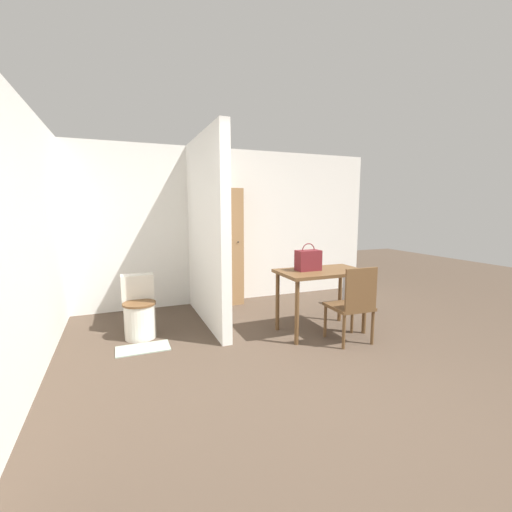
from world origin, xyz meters
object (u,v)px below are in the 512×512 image
object	(u,v)px
toilet	(139,311)
wooden_cabinet	(227,247)
space_heater	(356,289)
handbag	(308,260)
wooden_chair	(353,303)
dining_table	(321,279)

from	to	relation	value
toilet	wooden_cabinet	bearing A→B (deg)	34.19
wooden_cabinet	space_heater	size ratio (longest dim) A/B	3.46
handbag	space_heater	distance (m)	1.66
wooden_chair	handbag	bearing A→B (deg)	122.29
handbag	wooden_cabinet	distance (m)	1.71
toilet	wooden_cabinet	size ratio (longest dim) A/B	0.39
handbag	wooden_cabinet	xyz separation A→B (m)	(-0.53, 1.62, 0.01)
wooden_chair	dining_table	bearing A→B (deg)	108.79
handbag	wooden_cabinet	world-z (taller)	wooden_cabinet
dining_table	space_heater	distance (m)	1.48
toilet	handbag	world-z (taller)	handbag
dining_table	wooden_cabinet	bearing A→B (deg)	112.47
dining_table	handbag	bearing A→B (deg)	162.12
dining_table	space_heater	bearing A→B (deg)	34.12
space_heater	wooden_cabinet	bearing A→B (deg)	154.73
dining_table	wooden_chair	distance (m)	0.52
space_heater	wooden_chair	bearing A→B (deg)	-129.44
wooden_cabinet	space_heater	bearing A→B (deg)	-25.27
wooden_chair	wooden_cabinet	size ratio (longest dim) A/B	0.49
toilet	space_heater	distance (m)	3.30
wooden_chair	space_heater	bearing A→B (deg)	52.52
dining_table	handbag	distance (m)	0.29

